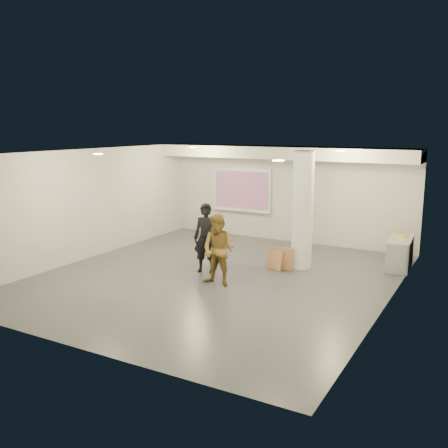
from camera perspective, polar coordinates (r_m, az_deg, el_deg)
The scene contains 20 objects.
floor at distance 12.14m, azimuth -0.92°, elevation -6.12°, with size 8.00×9.00×0.01m, color #393C41.
ceiling at distance 11.61m, azimuth -0.97°, elevation 8.17°, with size 8.00×9.00×0.01m, color silver.
wall_back at distance 15.79m, azimuth 7.27°, elevation 3.42°, with size 8.00×0.01×3.00m, color beige.
wall_front at distance 8.30m, azimuth -16.75°, elevation -4.05°, with size 8.00×0.01×3.00m, color beige.
wall_left at distance 14.19m, azimuth -15.08°, elevation 2.24°, with size 0.01×9.00×3.00m, color beige.
wall_right at distance 10.41m, azimuth 18.48°, elevation -1.10°, with size 0.01×9.00×3.00m, color beige.
soffit_band at distance 15.16m, azimuth 6.61°, elevation 8.12°, with size 8.00×1.10×0.36m, color silver.
downlight_nw at distance 14.89m, azimuth -3.51°, elevation 8.74°, with size 0.22×0.22×0.02m, color #FCEF7D.
downlight_ne at distance 13.06m, azimuth 13.17°, elevation 8.13°, with size 0.22×0.22×0.02m, color #FCEF7D.
downlight_sw at distance 11.72m, azimuth -14.19°, elevation 7.76°, with size 0.22×0.22×0.02m, color #FCEF7D.
downlight_se at distance 9.29m, azimuth 6.21°, elevation 7.22°, with size 0.22×0.22×0.02m, color #FCEF7D.
column at distance 12.77m, azimuth 8.98°, elevation 1.53°, with size 0.52×0.52×3.00m, color white.
projection_screen at distance 16.40m, azimuth 2.01°, elevation 3.88°, with size 2.10×0.13×1.42m.
credenza at distance 13.59m, azimuth 19.44°, elevation -3.19°, with size 0.55×1.33×0.78m, color gray.
papers_stack at distance 13.60m, azimuth 19.59°, elevation -1.47°, with size 0.21×0.27×0.02m, color silver.
postit_pad at distance 13.75m, azimuth 19.57°, elevation -1.30°, with size 0.24×0.33×0.03m, color yellow.
cardboard_back at distance 12.80m, azimuth 6.73°, elevation -3.97°, with size 0.51×0.05×0.56m, color #A26E44.
cardboard_front at distance 12.81m, azimuth 5.84°, elevation -4.11°, with size 0.45×0.04×0.49m, color #A26E44.
woman at distance 12.36m, azimuth -2.06°, elevation -1.64°, with size 0.63×0.42×1.74m, color black.
man at distance 11.37m, azimuth -0.63°, elevation -3.00°, with size 0.80×0.62×1.65m, color olive.
Camera 1 is at (5.81, -10.03, 3.61)m, focal length 40.00 mm.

